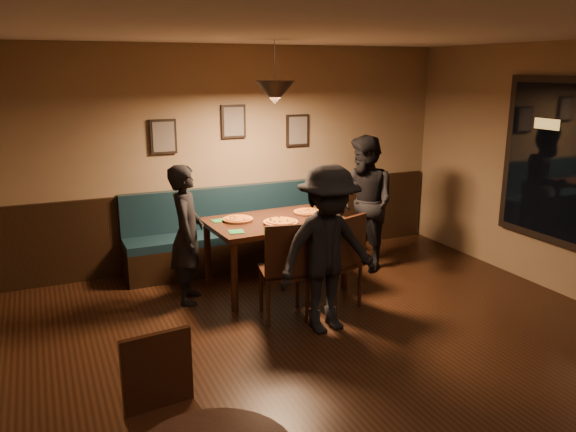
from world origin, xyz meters
The scene contains 24 objects.
floor centered at (0.00, 0.00, 0.00)m, with size 7.00×7.00×0.00m, color black.
ceiling centered at (0.00, 0.00, 2.80)m, with size 7.00×7.00×0.00m, color silver.
wall_back centered at (0.00, 3.50, 1.40)m, with size 6.00×6.00×0.00m, color #8C704F.
wainscot centered at (0.00, 3.47, 0.50)m, with size 5.88×0.06×1.00m, color black.
booth_bench centered at (0.00, 3.20, 0.50)m, with size 3.00×0.60×1.00m, color #0F232D, non-canonical shape.
picture_left centered at (-0.90, 3.47, 1.70)m, with size 0.32×0.04×0.42m, color black.
picture_center centered at (0.00, 3.47, 1.85)m, with size 0.32×0.04×0.42m, color black.
picture_right centered at (0.90, 3.47, 1.70)m, with size 0.32×0.04×0.42m, color black.
pendant_lamp centered at (0.10, 2.33, 2.25)m, with size 0.44×0.44×0.25m, color black.
dining_table centered at (0.10, 2.33, 0.41)m, with size 1.54×0.99×0.82m, color black.
chair_near_left centered at (-0.15, 1.53, 0.52)m, with size 0.46×0.46×1.05m, color black, non-canonical shape.
chair_near_right centered at (0.45, 1.56, 0.52)m, with size 0.46×0.46×1.04m, color black, non-canonical shape.
diner_left centered at (-0.93, 2.35, 0.76)m, with size 0.56×0.37×1.53m, color black.
diner_right centered at (1.38, 2.48, 0.85)m, with size 0.83×0.65×1.71m, color black.
diner_front centered at (0.12, 1.10, 0.82)m, with size 1.06×0.61×1.64m, color black.
pizza_a centered at (-0.32, 2.45, 0.84)m, with size 0.34×0.34×0.04m, color orange.
pizza_b centered at (0.07, 2.12, 0.85)m, with size 0.39×0.39×0.04m, color orange.
pizza_c centered at (0.56, 2.45, 0.84)m, with size 0.32×0.32×0.04m, color orange.
soda_glass centered at (0.73, 1.98, 0.91)m, with size 0.08×0.08×0.17m, color black.
tabasco_bottle centered at (0.66, 2.26, 0.88)m, with size 0.03×0.03×0.11m, color #A21505.
napkin_a centered at (-0.52, 2.54, 0.83)m, with size 0.14×0.14×0.01m, color #1F7631.
napkin_b centered at (-0.48, 2.03, 0.83)m, with size 0.16×0.16×0.01m, color #207935.
cutlery_set centered at (0.05, 1.98, 0.83)m, with size 0.02×0.20×0.00m, color silver.
cafe_chair_far centered at (-1.78, -0.53, 0.49)m, with size 0.43×0.43×0.98m, color #32150E, non-canonical shape.
Camera 1 is at (-2.33, -3.47, 2.50)m, focal length 35.44 mm.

